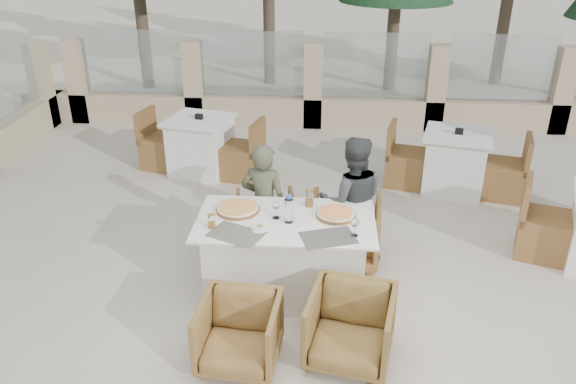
# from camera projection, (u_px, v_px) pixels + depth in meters

# --- Properties ---
(ground) EXTENTS (80.00, 80.00, 0.00)m
(ground) POSITION_uv_depth(u_px,v_px,m) (296.00, 295.00, 5.28)
(ground) COLOR beige
(ground) RESTS_ON ground
(sand_patch) EXTENTS (30.00, 16.00, 0.01)m
(sand_patch) POSITION_uv_depth(u_px,v_px,m) (322.00, 30.00, 17.82)
(sand_patch) COLOR beige
(sand_patch) RESTS_ON ground
(perimeter_wall_far) EXTENTS (10.00, 0.34, 1.60)m
(perimeter_wall_far) POSITION_uv_depth(u_px,v_px,m) (313.00, 80.00, 9.23)
(perimeter_wall_far) COLOR tan
(perimeter_wall_far) RESTS_ON ground
(dining_table) EXTENTS (1.60, 0.90, 0.77)m
(dining_table) POSITION_uv_depth(u_px,v_px,m) (286.00, 256.00, 5.18)
(dining_table) COLOR silver
(dining_table) RESTS_ON ground
(placemat_near_left) EXTENTS (0.53, 0.45, 0.00)m
(placemat_near_left) POSITION_uv_depth(u_px,v_px,m) (236.00, 234.00, 4.78)
(placemat_near_left) COLOR #605C52
(placemat_near_left) RESTS_ON dining_table
(placemat_near_right) EXTENTS (0.52, 0.42, 0.00)m
(placemat_near_right) POSITION_uv_depth(u_px,v_px,m) (328.00, 238.00, 4.72)
(placemat_near_right) COLOR #534D47
(placemat_near_right) RESTS_ON dining_table
(pizza_left) EXTENTS (0.52, 0.52, 0.05)m
(pizza_left) POSITION_uv_depth(u_px,v_px,m) (238.00, 208.00, 5.15)
(pizza_left) COLOR orange
(pizza_left) RESTS_ON dining_table
(pizza_right) EXTENTS (0.46, 0.46, 0.05)m
(pizza_right) POSITION_uv_depth(u_px,v_px,m) (336.00, 214.00, 5.06)
(pizza_right) COLOR #F15120
(pizza_right) RESTS_ON dining_table
(water_bottle) EXTENTS (0.08, 0.08, 0.27)m
(water_bottle) POSITION_uv_depth(u_px,v_px,m) (289.00, 209.00, 4.92)
(water_bottle) COLOR #BAD8F5
(water_bottle) RESTS_ON dining_table
(wine_glass_centre) EXTENTS (0.09, 0.09, 0.18)m
(wine_glass_centre) POSITION_uv_depth(u_px,v_px,m) (276.00, 209.00, 5.00)
(wine_glass_centre) COLOR white
(wine_glass_centre) RESTS_ON dining_table
(wine_glass_corner) EXTENTS (0.08, 0.08, 0.18)m
(wine_glass_corner) POSITION_uv_depth(u_px,v_px,m) (355.00, 226.00, 4.72)
(wine_glass_corner) COLOR white
(wine_glass_corner) RESTS_ON dining_table
(beer_glass_left) EXTENTS (0.08, 0.08, 0.13)m
(beer_glass_left) POSITION_uv_depth(u_px,v_px,m) (212.00, 221.00, 4.85)
(beer_glass_left) COLOR orange
(beer_glass_left) RESTS_ON dining_table
(beer_glass_right) EXTENTS (0.10, 0.10, 0.15)m
(beer_glass_right) POSITION_uv_depth(u_px,v_px,m) (309.00, 198.00, 5.22)
(beer_glass_right) COLOR #C07E1B
(beer_glass_right) RESTS_ON dining_table
(olive_dish) EXTENTS (0.14, 0.14, 0.04)m
(olive_dish) POSITION_uv_depth(u_px,v_px,m) (260.00, 227.00, 4.84)
(olive_dish) COLOR silver
(olive_dish) RESTS_ON dining_table
(armchair_far_left) EXTENTS (0.71, 0.73, 0.57)m
(armchair_far_left) POSITION_uv_depth(u_px,v_px,m) (266.00, 221.00, 5.99)
(armchair_far_left) COLOR brown
(armchair_far_left) RESTS_ON ground
(armchair_far_right) EXTENTS (0.76, 0.78, 0.66)m
(armchair_far_right) POSITION_uv_depth(u_px,v_px,m) (344.00, 230.00, 5.73)
(armchair_far_right) COLOR brown
(armchair_far_right) RESTS_ON ground
(armchair_near_left) EXTENTS (0.66, 0.67, 0.57)m
(armchair_near_left) POSITION_uv_depth(u_px,v_px,m) (239.00, 333.00, 4.37)
(armchair_near_left) COLOR olive
(armchair_near_left) RESTS_ON ground
(armchair_near_right) EXTENTS (0.77, 0.78, 0.61)m
(armchair_near_right) POSITION_uv_depth(u_px,v_px,m) (350.00, 327.00, 4.40)
(armchair_near_right) COLOR brown
(armchair_near_right) RESTS_ON ground
(diner_left) EXTENTS (0.52, 0.40, 1.28)m
(diner_left) POSITION_uv_depth(u_px,v_px,m) (264.00, 204.00, 5.57)
(diner_left) COLOR #494A36
(diner_left) RESTS_ON ground
(diner_right) EXTENTS (0.70, 0.57, 1.36)m
(diner_right) POSITION_uv_depth(u_px,v_px,m) (352.00, 202.00, 5.52)
(diner_right) COLOR #3B3E40
(diner_right) RESTS_ON ground
(bg_table_a) EXTENTS (1.78, 1.17, 0.77)m
(bg_table_a) POSITION_uv_depth(u_px,v_px,m) (201.00, 146.00, 7.69)
(bg_table_a) COLOR white
(bg_table_a) RESTS_ON ground
(bg_table_b) EXTENTS (1.79, 1.19, 0.77)m
(bg_table_b) POSITION_uv_depth(u_px,v_px,m) (455.00, 162.00, 7.17)
(bg_table_b) COLOR silver
(bg_table_b) RESTS_ON ground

